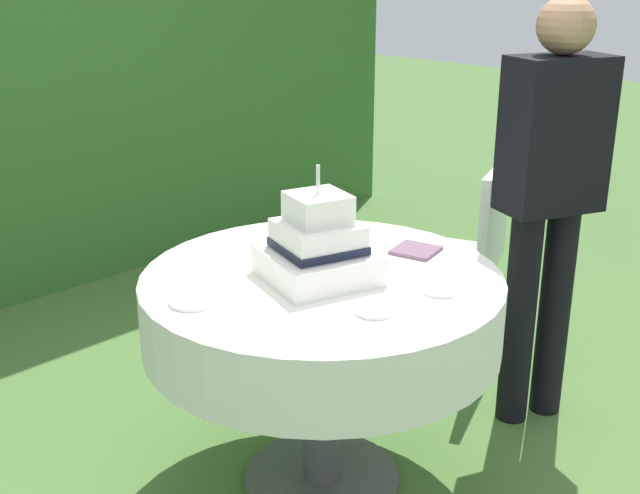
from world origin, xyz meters
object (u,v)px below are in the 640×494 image
(serving_plate_near, at_px, (193,301))
(napkin_stack, at_px, (416,250))
(garden_chair, at_px, (468,245))
(serving_plate_far, at_px, (308,239))
(serving_plate_right, at_px, (374,310))
(standing_person, at_px, (550,188))
(wedding_cake, at_px, (319,247))
(serving_plate_left, at_px, (440,290))
(cake_table, at_px, (322,311))

(serving_plate_near, distance_m, napkin_stack, 0.82)
(garden_chair, bearing_deg, serving_plate_far, 174.95)
(serving_plate_right, bearing_deg, standing_person, 1.22)
(wedding_cake, relative_size, standing_person, 0.25)
(serving_plate_left, bearing_deg, wedding_cake, 116.95)
(serving_plate_left, bearing_deg, standing_person, 5.12)
(serving_plate_near, height_order, standing_person, standing_person)
(serving_plate_near, bearing_deg, garden_chair, 2.62)
(wedding_cake, bearing_deg, garden_chair, 9.78)
(wedding_cake, xyz_separation_m, serving_plate_left, (0.17, -0.34, -0.10))
(serving_plate_near, relative_size, standing_person, 0.09)
(serving_plate_left, relative_size, standing_person, 0.07)
(wedding_cake, distance_m, standing_person, 0.95)
(serving_plate_near, bearing_deg, wedding_cake, -17.34)
(serving_plate_far, xyz_separation_m, garden_chair, (0.90, -0.08, -0.23))
(napkin_stack, bearing_deg, serving_plate_right, -154.97)
(serving_plate_left, distance_m, garden_chair, 1.11)
(serving_plate_left, height_order, standing_person, standing_person)
(serving_plate_left, xyz_separation_m, serving_plate_right, (-0.25, 0.05, 0.00))
(cake_table, distance_m, serving_plate_left, 0.40)
(cake_table, height_order, serving_plate_right, serving_plate_right)
(serving_plate_left, height_order, napkin_stack, napkin_stack)
(serving_plate_left, bearing_deg, garden_chair, 29.42)
(serving_plate_near, xyz_separation_m, serving_plate_far, (0.62, 0.15, 0.00))
(wedding_cake, height_order, garden_chair, wedding_cake)
(serving_plate_near, relative_size, garden_chair, 0.16)
(wedding_cake, bearing_deg, serving_plate_near, 162.66)
(napkin_stack, bearing_deg, cake_table, 167.49)
(serving_plate_far, height_order, serving_plate_left, same)
(standing_person, bearing_deg, serving_plate_far, 141.52)
(cake_table, xyz_separation_m, napkin_stack, (0.37, -0.08, 0.13))
(wedding_cake, bearing_deg, cake_table, 21.17)
(wedding_cake, xyz_separation_m, garden_chair, (1.12, 0.19, -0.33))
(serving_plate_right, height_order, napkin_stack, napkin_stack)
(serving_plate_far, height_order, standing_person, standing_person)
(garden_chair, bearing_deg, standing_person, -114.08)
(serving_plate_right, bearing_deg, napkin_stack, 25.03)
(serving_plate_far, relative_size, serving_plate_left, 1.15)
(standing_person, bearing_deg, wedding_cake, 163.22)
(serving_plate_left, distance_m, serving_plate_right, 0.25)
(cake_table, xyz_separation_m, serving_plate_near, (-0.42, 0.11, 0.13))
(cake_table, height_order, serving_plate_left, serving_plate_left)
(serving_plate_far, bearing_deg, garden_chair, -5.05)
(serving_plate_right, relative_size, standing_person, 0.07)
(serving_plate_near, height_order, napkin_stack, napkin_stack)
(garden_chair, bearing_deg, wedding_cake, -170.22)
(serving_plate_near, bearing_deg, serving_plate_far, 13.49)
(serving_plate_left, xyz_separation_m, garden_chair, (0.95, 0.53, -0.23))
(wedding_cake, distance_m, serving_plate_near, 0.43)
(serving_plate_far, xyz_separation_m, standing_person, (0.69, -0.55, 0.16))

